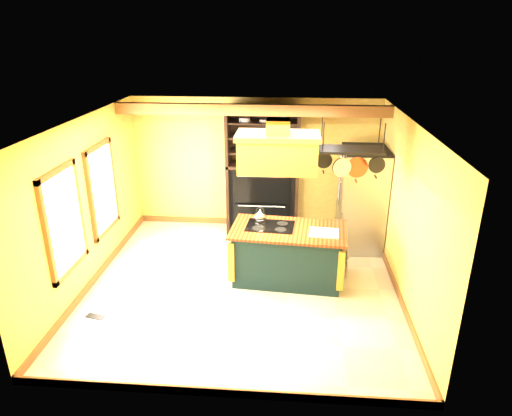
# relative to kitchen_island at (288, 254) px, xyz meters

# --- Properties ---
(floor) EXTENTS (5.00, 5.00, 0.00)m
(floor) POSITION_rel_kitchen_island_xyz_m (-0.72, -0.25, -0.47)
(floor) COLOR beige
(floor) RESTS_ON ground
(ceiling) EXTENTS (5.00, 5.00, 0.00)m
(ceiling) POSITION_rel_kitchen_island_xyz_m (-0.72, -0.25, 2.23)
(ceiling) COLOR white
(ceiling) RESTS_ON wall_back
(wall_back) EXTENTS (5.00, 0.02, 2.70)m
(wall_back) POSITION_rel_kitchen_island_xyz_m (-0.72, 2.25, 0.88)
(wall_back) COLOR #E2C052
(wall_back) RESTS_ON floor
(wall_front) EXTENTS (5.00, 0.02, 2.70)m
(wall_front) POSITION_rel_kitchen_island_xyz_m (-0.72, -2.75, 0.88)
(wall_front) COLOR #E2C052
(wall_front) RESTS_ON floor
(wall_left) EXTENTS (0.02, 5.00, 2.70)m
(wall_left) POSITION_rel_kitchen_island_xyz_m (-3.22, -0.25, 0.88)
(wall_left) COLOR #E2C052
(wall_left) RESTS_ON floor
(wall_right) EXTENTS (0.02, 5.00, 2.70)m
(wall_right) POSITION_rel_kitchen_island_xyz_m (1.78, -0.25, 0.88)
(wall_right) COLOR #E2C052
(wall_right) RESTS_ON floor
(ceiling_beam) EXTENTS (5.00, 0.15, 0.20)m
(ceiling_beam) POSITION_rel_kitchen_island_xyz_m (-0.72, 1.45, 2.12)
(ceiling_beam) COLOR brown
(ceiling_beam) RESTS_ON ceiling
(window_near) EXTENTS (0.06, 1.06, 1.56)m
(window_near) POSITION_rel_kitchen_island_xyz_m (-3.19, -1.05, 0.93)
(window_near) COLOR brown
(window_near) RESTS_ON wall_left
(window_far) EXTENTS (0.06, 1.06, 1.56)m
(window_far) POSITION_rel_kitchen_island_xyz_m (-3.19, 0.35, 0.93)
(window_far) COLOR brown
(window_far) RESTS_ON wall_left
(kitchen_island) EXTENTS (1.95, 1.19, 1.11)m
(kitchen_island) POSITION_rel_kitchen_island_xyz_m (0.00, 0.00, 0.00)
(kitchen_island) COLOR #13282C
(kitchen_island) RESTS_ON floor
(range_hood) EXTENTS (1.27, 0.72, 0.80)m
(range_hood) POSITION_rel_kitchen_island_xyz_m (-0.20, -0.00, 1.76)
(range_hood) COLOR #A67329
(range_hood) RESTS_ON ceiling
(pot_rack) EXTENTS (1.02, 0.48, 0.91)m
(pot_rack) POSITION_rel_kitchen_island_xyz_m (0.91, 0.00, 1.70)
(pot_rack) COLOR black
(pot_rack) RESTS_ON ceiling
(refrigerator) EXTENTS (0.82, 0.97, 1.90)m
(refrigerator) POSITION_rel_kitchen_island_xyz_m (1.35, 1.36, 0.46)
(refrigerator) COLOR #9C9FA5
(refrigerator) RESTS_ON floor
(hutch) EXTENTS (1.43, 0.64, 2.53)m
(hutch) POSITION_rel_kitchen_island_xyz_m (-0.55, 1.97, 0.49)
(hutch) COLOR black
(hutch) RESTS_ON floor
(floor_register) EXTENTS (0.30, 0.18, 0.01)m
(floor_register) POSITION_rel_kitchen_island_xyz_m (-2.80, -1.34, -0.46)
(floor_register) COLOR black
(floor_register) RESTS_ON floor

